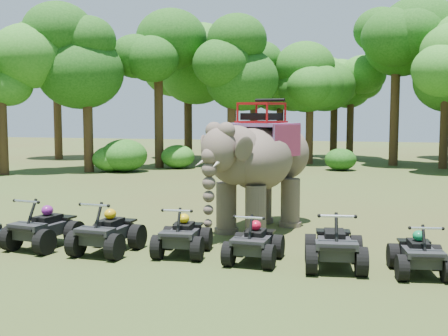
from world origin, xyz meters
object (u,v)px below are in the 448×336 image
(atv_3, at_px, (254,237))
(atv_4, at_px, (335,239))
(atv_5, at_px, (420,248))
(atv_0, at_px, (43,222))
(elephant, at_px, (259,165))
(atv_1, at_px, (107,226))
(atv_2, at_px, (183,230))

(atv_3, bearing_deg, atv_4, 1.15)
(atv_5, bearing_deg, atv_3, 170.13)
(atv_0, distance_m, atv_4, 7.38)
(atv_3, bearing_deg, atv_0, -177.73)
(elephant, relative_size, atv_0, 2.56)
(atv_1, relative_size, atv_2, 1.09)
(atv_3, height_order, atv_4, atv_4)
(elephant, height_order, atv_0, elephant)
(atv_1, height_order, atv_3, atv_1)
(atv_1, relative_size, atv_5, 1.16)
(elephant, distance_m, atv_1, 4.99)
(atv_3, height_order, atv_5, atv_3)
(atv_1, height_order, atv_2, atv_1)
(elephant, distance_m, atv_4, 4.57)
(atv_2, distance_m, atv_3, 1.86)
(elephant, height_order, atv_4, elephant)
(atv_1, height_order, atv_5, atv_1)
(atv_3, bearing_deg, atv_1, -176.63)
(atv_0, relative_size, atv_1, 1.00)
(atv_0, height_order, atv_1, same)
(atv_0, relative_size, atv_5, 1.16)
(elephant, relative_size, atv_3, 2.89)
(elephant, bearing_deg, atv_3, -58.90)
(elephant, xyz_separation_m, atv_0, (-4.94, -3.62, -1.27))
(atv_4, bearing_deg, atv_1, 173.18)
(atv_4, xyz_separation_m, atv_5, (1.79, -0.07, -0.09))
(atv_0, xyz_separation_m, atv_2, (3.70, 0.25, -0.06))
(atv_1, distance_m, atv_2, 1.89)
(elephant, height_order, atv_5, elephant)
(atv_3, distance_m, atv_4, 1.85)
(atv_0, relative_size, atv_3, 1.13)
(atv_0, distance_m, atv_3, 5.54)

